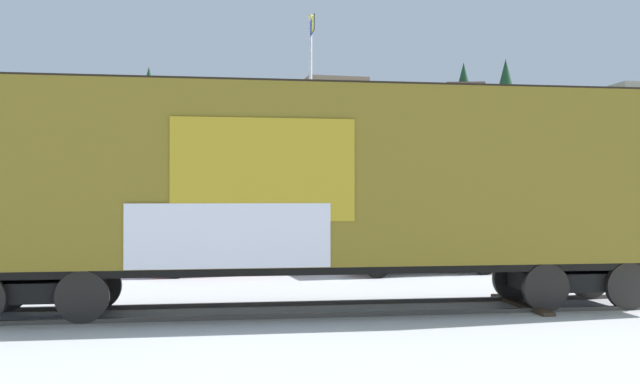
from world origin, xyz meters
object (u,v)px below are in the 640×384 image
at_px(freight_car, 319,181).
at_px(flagpole, 311,113).
at_px(parked_car_red, 229,244).
at_px(parked_car_silver, 417,244).
at_px(parked_car_tan, 581,242).

distance_m(freight_car, flagpole, 11.70).
bearing_deg(parked_car_red, parked_car_silver, -4.53).
xyz_separation_m(freight_car, parked_car_tan, (8.64, 6.87, -1.68)).
distance_m(freight_car, parked_car_red, 7.12).
bearing_deg(parked_car_red, freight_car, -73.42).
bearing_deg(flagpole, freight_car, -93.81).
height_order(freight_car, parked_car_red, freight_car).
bearing_deg(parked_car_silver, parked_car_tan, 7.21).
relative_size(flagpole, parked_car_red, 1.78).
height_order(parked_car_red, parked_car_tan, parked_car_red).
bearing_deg(flagpole, parked_car_tan, -29.62).
bearing_deg(freight_car, parked_car_tan, 38.50).
height_order(freight_car, parked_car_silver, freight_car).
bearing_deg(parked_car_tan, flagpole, 150.38).
xyz_separation_m(freight_car, parked_car_red, (-1.98, 6.64, -1.66)).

